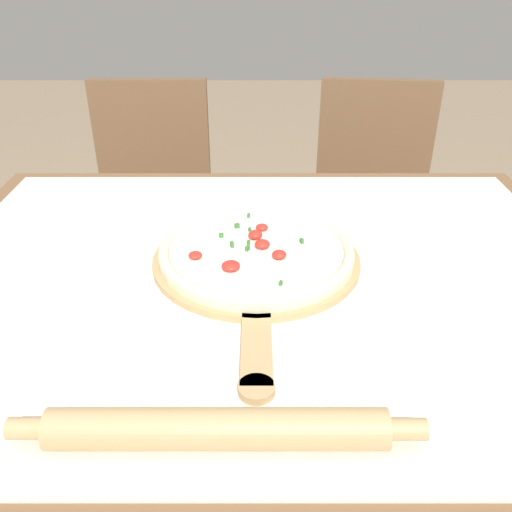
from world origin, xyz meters
name	(u,v)px	position (x,y,z in m)	size (l,w,h in m)	color
dining_table	(262,320)	(0.00, 0.00, 0.63)	(1.27, 1.00, 0.73)	brown
towel_cloth	(262,274)	(0.00, 0.00, 0.73)	(1.19, 0.92, 0.00)	silver
pizza_peel	(256,264)	(-0.01, 0.02, 0.74)	(0.38, 0.55, 0.01)	tan
pizza	(256,250)	(-0.01, 0.04, 0.76)	(0.36, 0.36, 0.03)	beige
rolling_pin	(217,429)	(-0.06, -0.38, 0.76)	(0.49, 0.05, 0.05)	tan
chair_left	(153,198)	(-0.36, 0.85, 0.50)	(0.41, 0.41, 0.87)	brown
chair_right	(371,198)	(0.38, 0.85, 0.50)	(0.44, 0.44, 0.87)	brown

